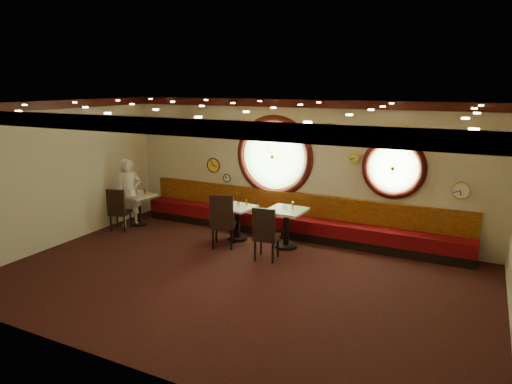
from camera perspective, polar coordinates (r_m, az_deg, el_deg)
name	(u,v)px	position (r m, az deg, el deg)	size (l,w,h in m)	color
floor	(237,279)	(8.67, -2.41, -10.80)	(9.00, 6.00, 0.00)	black
ceiling	(235,105)	(7.92, -2.64, 10.83)	(9.00, 6.00, 0.02)	#BD8435
wall_back	(298,168)	(10.81, 5.22, 2.95)	(9.00, 0.02, 3.20)	beige
wall_front	(116,249)	(5.83, -17.08, -6.84)	(9.00, 0.02, 3.20)	beige
wall_left	(58,174)	(11.01, -23.48, 2.08)	(0.02, 6.00, 3.20)	beige
molding_back	(298,103)	(10.59, 5.30, 10.96)	(9.00, 0.10, 0.18)	#380D0A
molding_front	(110,124)	(5.54, -17.80, 8.15)	(9.00, 0.10, 0.18)	#380D0A
molding_left	(53,105)	(10.81, -24.05, 9.92)	(0.10, 6.00, 0.18)	#380D0A
banquette_base	(292,232)	(10.93, 4.52, -5.05)	(8.00, 0.55, 0.20)	black
banquette_seat	(292,222)	(10.85, 4.54, -3.80)	(8.00, 0.55, 0.30)	#5C070E
banquette_back	(296,204)	(10.94, 5.01, -1.49)	(8.00, 0.10, 0.55)	#661508
porthole_left_glass	(274,156)	(10.99, 2.32, 4.49)	(1.66, 1.66, 0.02)	#8DC073
porthole_left_frame	(274,156)	(10.98, 2.29, 4.48)	(1.98, 1.98, 0.18)	#380D0A
porthole_left_ring	(274,157)	(10.95, 2.22, 4.46)	(1.61, 1.61, 0.03)	gold
porthole_right_glass	(394,168)	(10.19, 16.84, 2.93)	(1.10, 1.10, 0.02)	#8DC073
porthole_right_frame	(394,168)	(10.18, 16.82, 2.91)	(1.38, 1.38, 0.18)	#380D0A
porthole_right_ring	(393,168)	(10.15, 16.79, 2.88)	(1.09, 1.09, 0.03)	gold
wall_clock_0	(461,190)	(10.09, 24.22, 0.18)	(0.34, 0.34, 0.03)	white
wall_clock_1	(452,143)	(9.95, 23.30, 5.66)	(0.28, 0.28, 0.03)	black
wall_clock_2	(354,158)	(10.31, 12.20, 4.16)	(0.22, 0.22, 0.03)	#E6E74D
wall_clock_3	(223,129)	(11.52, -4.14, 7.89)	(0.24, 0.24, 0.03)	black
wall_clock_4	(227,178)	(11.66, -3.62, 1.75)	(0.20, 0.20, 0.03)	white
wall_clock_5	(329,130)	(10.39, 9.14, 7.70)	(0.30, 0.30, 0.03)	#94C23C
wall_clock_6	(214,165)	(11.81, -5.32, 3.35)	(0.36, 0.36, 0.03)	yellow
wall_clock_7	(184,131)	(12.19, -9.04, 7.59)	(0.26, 0.26, 0.03)	#75B424
table_a	(138,206)	(12.07, -14.50, -1.66)	(0.81, 0.81, 0.80)	black
table_b	(238,219)	(10.58, -2.32, -3.36)	(0.82, 0.82, 0.80)	black
table_c	(286,224)	(10.07, 3.80, -3.95)	(0.83, 0.83, 0.88)	black
chair_a	(118,207)	(11.64, -16.87, -1.82)	(0.56, 0.56, 0.66)	black
chair_b	(222,218)	(9.99, -4.22, -3.20)	(0.67, 0.67, 0.76)	black
chair_c	(265,230)	(9.28, 1.16, -4.82)	(0.54, 0.54, 0.71)	black
condiment_a_salt	(136,192)	(12.04, -14.76, -0.04)	(0.03, 0.03, 0.10)	silver
condiment_b_salt	(238,203)	(10.57, -2.28, -1.44)	(0.03, 0.03, 0.10)	#B8B9BD
condiment_c_salt	(284,207)	(10.03, 3.57, -1.83)	(0.03, 0.03, 0.09)	silver
condiment_a_pepper	(137,193)	(11.90, -14.68, -0.14)	(0.04, 0.04, 0.11)	silver
condiment_b_pepper	(239,204)	(10.47, -2.18, -1.52)	(0.04, 0.04, 0.11)	silver
condiment_c_pepper	(287,208)	(9.91, 3.84, -2.00)	(0.03, 0.03, 0.09)	silver
condiment_a_bottle	(145,192)	(11.95, -13.76, 0.03)	(0.04, 0.04, 0.14)	gold
condiment_b_bottle	(247,203)	(10.52, -1.17, -1.34)	(0.05, 0.05, 0.15)	gold
condiment_c_bottle	(293,206)	(9.98, 4.63, -1.70)	(0.05, 0.05, 0.17)	gold
waiter	(129,193)	(11.93, -15.55, -0.12)	(0.63, 0.41, 1.72)	white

